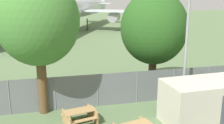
{
  "coord_description": "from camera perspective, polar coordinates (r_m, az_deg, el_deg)",
  "views": [
    {
      "loc": [
        -2.71,
        -5.22,
        6.57
      ],
      "look_at": [
        1.63,
        12.68,
        2.0
      ],
      "focal_mm": 42.0,
      "sensor_mm": 36.0,
      "label": 1
    }
  ],
  "objects": [
    {
      "name": "tree_left_of_cabin",
      "position": [
        14.81,
        -15.79,
        8.54
      ],
      "size": [
        4.5,
        4.5,
        7.82
      ],
      "color": "brown",
      "rests_on": "ground"
    },
    {
      "name": "portable_cabin",
      "position": [
        14.83,
        19.2,
        -8.26
      ],
      "size": [
        4.28,
        2.56,
        2.32
      ],
      "rotation": [
        0.0,
        0.0,
        0.05
      ],
      "color": "beige",
      "rests_on": "ground"
    },
    {
      "name": "light_mast",
      "position": [
        16.19,
        16.16,
        8.03
      ],
      "size": [
        0.44,
        0.44,
        8.35
      ],
      "color": "#99999E",
      "rests_on": "ground"
    },
    {
      "name": "picnic_bench_open_grass",
      "position": [
        14.28,
        -7.03,
        -11.45
      ],
      "size": [
        1.96,
        1.76,
        0.76
      ],
      "rotation": [
        0.0,
        0.0,
        0.24
      ],
      "color": "tan",
      "rests_on": "ground"
    },
    {
      "name": "airplane",
      "position": [
        52.97,
        -8.73,
        11.58
      ],
      "size": [
        36.65,
        44.94,
        13.52
      ],
      "rotation": [
        0.0,
        0.0,
        -1.98
      ],
      "color": "silver",
      "rests_on": "ground"
    },
    {
      "name": "tree_far_right",
      "position": [
        18.59,
        9.11,
        7.27
      ],
      "size": [
        4.67,
        4.67,
        7.06
      ],
      "color": "#4C3823",
      "rests_on": "ground"
    },
    {
      "name": "perimeter_fence",
      "position": [
        16.12,
        -3.15,
        -6.18
      ],
      "size": [
        56.07,
        0.07,
        2.06
      ],
      "color": "slate",
      "rests_on": "ground"
    }
  ]
}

